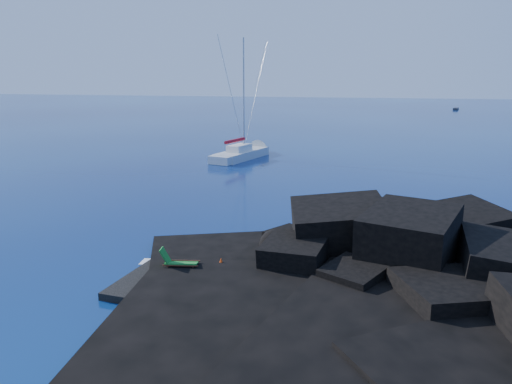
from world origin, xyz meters
The scene contains 10 objects.
ground centered at (0.00, 0.00, 0.00)m, with size 400.00×400.00×0.00m, color #030638.
headland centered at (13.00, 3.00, 0.00)m, with size 24.00×24.00×3.60m, color black, non-canonical shape.
beach centered at (4.50, 0.50, 0.00)m, with size 8.50×6.00×0.70m, color black.
surf_foam centered at (5.00, 5.00, 0.00)m, with size 10.00×8.00×0.06m, color white, non-canonical shape.
sailboat centered at (-3.66, 36.54, 0.00)m, with size 2.80×13.37×14.02m, color silver, non-canonical shape.
deck_chair centered at (2.60, 1.30, 0.97)m, with size 1.81×0.79×1.25m, color #1A7627, non-canonical shape.
towel centered at (6.29, -0.64, 0.37)m, with size 1.70×0.81×0.04m, color white.
sunbather centered at (6.29, -0.64, 0.52)m, with size 1.62×0.45×0.25m, color #B1775D, non-canonical shape.
marker_cone centered at (4.39, 2.13, 0.61)m, with size 0.34×0.34×0.52m, color #FF450D.
distant_boat_a centered at (33.91, 131.55, 0.00)m, with size 1.25×4.02×0.54m, color #27262B.
Camera 1 is at (11.49, -20.36, 9.82)m, focal length 35.00 mm.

